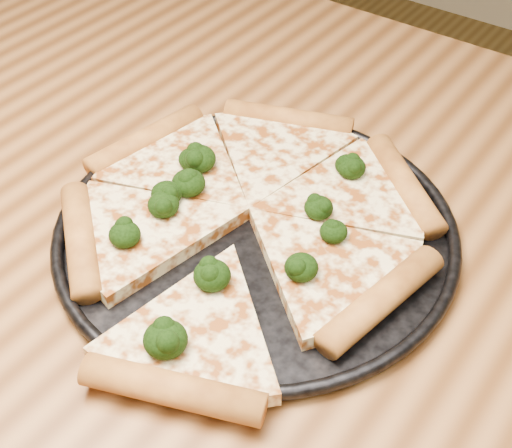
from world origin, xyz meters
The scene contains 4 objects.
dining_table centered at (0.00, 0.00, 0.66)m, with size 1.20×0.90×0.75m.
pizza_pan centered at (0.05, -0.01, 0.76)m, with size 0.38×0.38×0.02m.
pizza centered at (0.04, -0.01, 0.77)m, with size 0.36×0.42×0.03m.
broccoli_florets centered at (0.03, -0.03, 0.78)m, with size 0.20×0.30×0.03m.
Camera 1 is at (0.34, -0.42, 1.22)m, focal length 51.65 mm.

